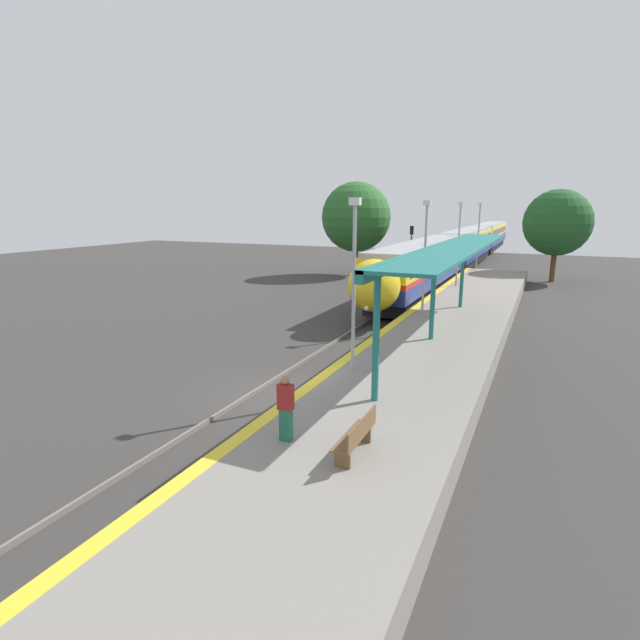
# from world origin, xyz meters

# --- Properties ---
(ground_plane) EXTENTS (120.00, 120.00, 0.00)m
(ground_plane) POSITION_xyz_m (0.00, 0.00, 0.00)
(ground_plane) COLOR #383533
(rail_left) EXTENTS (0.08, 90.00, 0.15)m
(rail_left) POSITION_xyz_m (-0.72, 0.00, 0.07)
(rail_left) COLOR slate
(rail_left) RESTS_ON ground_plane
(rail_right) EXTENTS (0.08, 90.00, 0.15)m
(rail_right) POSITION_xyz_m (0.72, 0.00, 0.07)
(rail_right) COLOR slate
(rail_right) RESTS_ON ground_plane
(train) EXTENTS (2.91, 65.49, 3.91)m
(train) POSITION_xyz_m (0.00, 41.92, 2.24)
(train) COLOR black
(train) RESTS_ON ground_plane
(platform_right) EXTENTS (5.11, 64.00, 0.97)m
(platform_right) POSITION_xyz_m (4.16, 0.00, 0.48)
(platform_right) COLOR gray
(platform_right) RESTS_ON ground_plane
(platform_bench) EXTENTS (0.44, 1.77, 0.89)m
(platform_bench) POSITION_xyz_m (4.68, -4.44, 1.44)
(platform_bench) COLOR brown
(platform_bench) RESTS_ON platform_right
(person_waiting) EXTENTS (0.36, 0.22, 1.62)m
(person_waiting) POSITION_xyz_m (2.88, -4.46, 1.80)
(person_waiting) COLOR #1E604C
(person_waiting) RESTS_ON platform_right
(railway_signal) EXTENTS (0.28, 0.28, 4.77)m
(railway_signal) POSITION_xyz_m (-2.54, 28.12, 2.89)
(railway_signal) COLOR #59595E
(railway_signal) RESTS_ON ground_plane
(lamppost_near) EXTENTS (0.36, 0.20, 5.73)m
(lamppost_near) POSITION_xyz_m (2.48, 1.03, 4.22)
(lamppost_near) COLOR #9E9EA3
(lamppost_near) RESTS_ON platform_right
(lamppost_mid) EXTENTS (0.36, 0.20, 5.73)m
(lamppost_mid) POSITION_xyz_m (2.48, 11.20, 4.22)
(lamppost_mid) COLOR #9E9EA3
(lamppost_mid) RESTS_ON platform_right
(lamppost_far) EXTENTS (0.36, 0.20, 5.73)m
(lamppost_far) POSITION_xyz_m (2.48, 21.36, 4.22)
(lamppost_far) COLOR #9E9EA3
(lamppost_far) RESTS_ON platform_right
(lamppost_farthest) EXTENTS (0.36, 0.20, 5.73)m
(lamppost_farthest) POSITION_xyz_m (2.48, 31.53, 4.22)
(lamppost_farthest) COLOR #9E9EA3
(lamppost_farthest) RESTS_ON platform_right
(station_canopy) EXTENTS (2.02, 17.93, 3.94)m
(station_canopy) POSITION_xyz_m (4.59, 6.28, 4.64)
(station_canopy) COLOR #1E6B66
(station_canopy) RESTS_ON platform_right
(background_tree_left) EXTENTS (6.41, 6.41, 8.62)m
(background_tree_left) POSITION_xyz_m (-8.36, 30.16, 5.41)
(background_tree_left) COLOR brown
(background_tree_left) RESTS_ON ground_plane
(background_tree_right) EXTENTS (5.57, 5.57, 7.83)m
(background_tree_right) POSITION_xyz_m (8.65, 33.22, 5.03)
(background_tree_right) COLOR brown
(background_tree_right) RESTS_ON ground_plane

